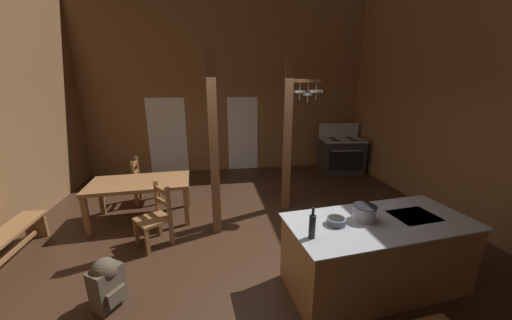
{
  "coord_description": "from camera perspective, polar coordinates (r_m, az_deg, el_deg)",
  "views": [
    {
      "loc": [
        -0.49,
        -3.66,
        2.42
      ],
      "look_at": [
        0.29,
        1.08,
        1.04
      ],
      "focal_mm": 18.94,
      "sensor_mm": 36.0,
      "label": 1
    }
  ],
  "objects": [
    {
      "name": "stove_range",
      "position": [
        7.91,
        17.55,
        1.03
      ],
      "size": [
        1.22,
        0.92,
        1.32
      ],
      "color": "#2C2C2C",
      "rests_on": "ground_plane"
    },
    {
      "name": "wall_right",
      "position": [
        5.66,
        41.06,
        10.72
      ],
      "size": [
        0.14,
        8.53,
        4.56
      ],
      "primitive_type": "cube",
      "color": "brown",
      "rests_on": "ground_plane"
    },
    {
      "name": "backpack",
      "position": [
        3.65,
        -29.03,
        -21.49
      ],
      "size": [
        0.38,
        0.39,
        0.6
      ],
      "color": "#4C4233",
      "rests_on": "ground_plane"
    },
    {
      "name": "ground_plane",
      "position": [
        4.44,
        -1.5,
        -17.78
      ],
      "size": [
        8.29,
        8.53,
        0.1
      ],
      "primitive_type": "cube",
      "color": "#382316"
    },
    {
      "name": "kitchen_island",
      "position": [
        3.72,
        23.98,
        -17.62
      ],
      "size": [
        2.24,
        1.16,
        0.89
      ],
      "color": "olive",
      "rests_on": "ground_plane"
    },
    {
      "name": "glazed_panel_back_right",
      "position": [
        7.7,
        -2.79,
        5.51
      ],
      "size": [
        0.84,
        0.01,
        2.05
      ],
      "primitive_type": "cube",
      "color": "white",
      "rests_on": "ground_plane"
    },
    {
      "name": "dining_table",
      "position": [
        5.26,
        -23.28,
        -5.04
      ],
      "size": [
        1.75,
        0.99,
        0.74
      ],
      "color": "olive",
      "rests_on": "ground_plane"
    },
    {
      "name": "ladderback_chair_by_post",
      "position": [
        6.07,
        -22.61,
        -4.23
      ],
      "size": [
        0.45,
        0.45,
        0.95
      ],
      "color": "brown",
      "rests_on": "ground_plane"
    },
    {
      "name": "ladderback_chair_near_window",
      "position": [
        4.48,
        -20.42,
        -11.19
      ],
      "size": [
        0.61,
        0.61,
        0.95
      ],
      "color": "brown",
      "rests_on": "ground_plane"
    },
    {
      "name": "bottle_tall_on_counter",
      "position": [
        2.88,
        11.79,
        -13.47
      ],
      "size": [
        0.07,
        0.07,
        0.34
      ],
      "color": "#1E2328",
      "rests_on": "kitchen_island"
    },
    {
      "name": "glazed_door_back_left",
      "position": [
        7.74,
        -18.15,
        4.79
      ],
      "size": [
        1.0,
        0.01,
        2.05
      ],
      "primitive_type": "cube",
      "color": "white",
      "rests_on": "ground_plane"
    },
    {
      "name": "bench_along_left_wall",
      "position": [
        5.1,
        -43.59,
        -13.21
      ],
      "size": [
        0.39,
        1.68,
        0.44
      ],
      "color": "olive",
      "rests_on": "ground_plane"
    },
    {
      "name": "support_post_center",
      "position": [
        4.25,
        -8.89,
        2.63
      ],
      "size": [
        0.14,
        0.14,
        2.91
      ],
      "color": "brown",
      "rests_on": "ground_plane"
    },
    {
      "name": "mixing_bowl_on_counter",
      "position": [
        3.24,
        16.58,
        -12.24
      ],
      "size": [
        0.22,
        0.22,
        0.08
      ],
      "color": "slate",
      "rests_on": "kitchen_island"
    },
    {
      "name": "wall_back",
      "position": [
        7.62,
        -5.88,
        14.81
      ],
      "size": [
        8.29,
        0.14,
        4.56
      ],
      "primitive_type": "cube",
      "color": "brown",
      "rests_on": "ground_plane"
    },
    {
      "name": "stockpot_on_counter",
      "position": [
        3.42,
        21.92,
        -10.27
      ],
      "size": [
        0.33,
        0.26,
        0.18
      ],
      "color": "#A8AAB2",
      "rests_on": "kitchen_island"
    },
    {
      "name": "support_post_with_pot_rack",
      "position": [
        5.14,
        7.18,
        6.32
      ],
      "size": [
        0.71,
        0.28,
        2.91
      ],
      "color": "brown",
      "rests_on": "ground_plane"
    }
  ]
}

